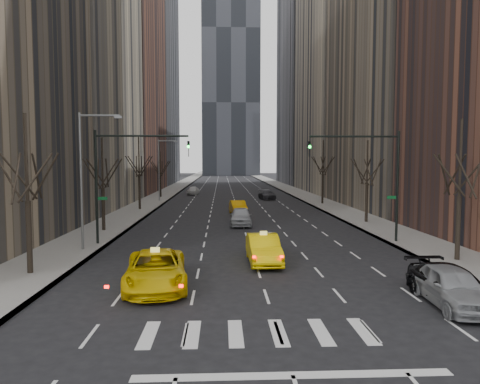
{
  "coord_description": "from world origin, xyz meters",
  "views": [
    {
      "loc": [
        -1.97,
        -18.45,
        5.97
      ],
      "look_at": [
        -0.49,
        15.83,
        3.5
      ],
      "focal_mm": 32.0,
      "sensor_mm": 36.0,
      "label": 1
    }
  ],
  "objects": [
    {
      "name": "bld_left_far",
      "position": [
        -21.5,
        66.0,
        22.0
      ],
      "size": [
        14.0,
        28.0,
        44.0
      ],
      "primitive_type": "cube",
      "color": "brown",
      "rests_on": "ground"
    },
    {
      "name": "far_taxi",
      "position": [
        -0.13,
        29.62,
        0.76
      ],
      "size": [
        2.1,
        4.78,
        1.53
      ],
      "primitive_type": "imported",
      "rotation": [
        0.0,
        0.0,
        0.11
      ],
      "color": "#DE9504",
      "rests_on": "ground"
    },
    {
      "name": "parked_suv_black",
      "position": [
        7.66,
        -1.29,
        0.76
      ],
      "size": [
        2.22,
        5.29,
        1.52
      ],
      "primitive_type": "imported",
      "rotation": [
        0.0,
        0.0,
        0.02
      ],
      "color": "black",
      "rests_on": "ground"
    },
    {
      "name": "tree_lw_b",
      "position": [
        -12.0,
        18.0,
        3.72
      ],
      "size": [
        3.36,
        3.5,
        7.82
      ],
      "color": "black",
      "rests_on": "ground"
    },
    {
      "name": "streetlight_far",
      "position": [
        -10.84,
        45.0,
        5.62
      ],
      "size": [
        2.83,
        0.22,
        9.0
      ],
      "color": "slate",
      "rests_on": "ground"
    },
    {
      "name": "far_car_white",
      "position": [
        -7.13,
        58.3,
        0.76
      ],
      "size": [
        2.26,
        4.62,
        1.52
      ],
      "primitive_type": "imported",
      "rotation": [
        0.0,
        0.0,
        -0.11
      ],
      "color": "silver",
      "rests_on": "ground"
    },
    {
      "name": "traffic_mast_right",
      "position": [
        9.11,
        12.0,
        5.49
      ],
      "size": [
        6.69,
        0.39,
        8.0
      ],
      "color": "black",
      "rests_on": "ground"
    },
    {
      "name": "tree_lw_a",
      "position": [
        -12.0,
        4.0,
        3.88
      ],
      "size": [
        3.36,
        3.5,
        8.28
      ],
      "color": "black",
      "rests_on": "ground"
    },
    {
      "name": "silver_sedan_ahead",
      "position": [
        -0.19,
        21.12,
        0.83
      ],
      "size": [
        2.15,
        4.96,
        1.67
      ],
      "primitive_type": "imported",
      "rotation": [
        0.0,
        0.0,
        -0.04
      ],
      "color": "#A5A8AD",
      "rests_on": "ground"
    },
    {
      "name": "parked_sedan_silver",
      "position": [
        7.5,
        -1.56,
        0.83
      ],
      "size": [
        2.25,
        4.99,
        1.66
      ],
      "primitive_type": "imported",
      "rotation": [
        0.0,
        0.0,
        -0.06
      ],
      "color": "gray",
      "rests_on": "ground"
    },
    {
      "name": "tree_lw_c",
      "position": [
        -12.0,
        34.0,
        4.04
      ],
      "size": [
        3.36,
        3.5,
        8.74
      ],
      "color": "black",
      "rests_on": "ground"
    },
    {
      "name": "taxi_sedan",
      "position": [
        0.48,
        6.3,
        0.83
      ],
      "size": [
        1.87,
        5.07,
        1.66
      ],
      "primitive_type": "imported",
      "rotation": [
        0.0,
        0.0,
        0.02
      ],
      "color": "yellow",
      "rests_on": "ground"
    },
    {
      "name": "traffic_mast_left",
      "position": [
        -9.11,
        12.0,
        5.49
      ],
      "size": [
        6.69,
        0.39,
        8.0
      ],
      "color": "black",
      "rests_on": "ground"
    },
    {
      "name": "tree_rw_c",
      "position": [
        12.0,
        40.0,
        4.04
      ],
      "size": [
        3.36,
        3.5,
        8.74
      ],
      "color": "black",
      "rests_on": "ground"
    },
    {
      "name": "bld_right_deep",
      "position": [
        21.5,
        95.0,
        29.0
      ],
      "size": [
        14.0,
        30.0,
        58.0
      ],
      "primitive_type": "cube",
      "color": "slate",
      "rests_on": "ground"
    },
    {
      "name": "tree_rw_a",
      "position": [
        12.0,
        6.0,
        3.88
      ],
      "size": [
        3.36,
        3.5,
        8.28
      ],
      "color": "black",
      "rests_on": "ground"
    },
    {
      "name": "tree_lw_d",
      "position": [
        -12.0,
        52.0,
        3.56
      ],
      "size": [
        3.36,
        3.5,
        7.36
      ],
      "color": "black",
      "rests_on": "ground"
    },
    {
      "name": "bld_right_far",
      "position": [
        21.5,
        64.0,
        25.0
      ],
      "size": [
        14.0,
        28.0,
        50.0
      ],
      "primitive_type": "cube",
      "color": "#BAAC8E",
      "rests_on": "ground"
    },
    {
      "name": "tower_far",
      "position": [
        2.0,
        170.0,
        60.0
      ],
      "size": [
        24.0,
        24.0,
        120.0
      ],
      "primitive_type": "cube",
      "color": "black",
      "rests_on": "ground"
    },
    {
      "name": "sidewalk_right",
      "position": [
        12.25,
        70.0,
        0.07
      ],
      "size": [
        4.5,
        320.0,
        0.15
      ],
      "primitive_type": "cube",
      "color": "slate",
      "rests_on": "ground"
    },
    {
      "name": "bld_left_deep",
      "position": [
        -21.5,
        96.0,
        30.0
      ],
      "size": [
        14.0,
        30.0,
        60.0
      ],
      "primitive_type": "cube",
      "color": "slate",
      "rests_on": "ground"
    },
    {
      "name": "tree_rw_b",
      "position": [
        12.0,
        22.0,
        3.72
      ],
      "size": [
        3.36,
        3.5,
        7.82
      ],
      "color": "black",
      "rests_on": "ground"
    },
    {
      "name": "streetlight_near",
      "position": [
        -10.84,
        10.0,
        5.62
      ],
      "size": [
        2.83,
        0.22,
        9.0
      ],
      "color": "slate",
      "rests_on": "ground"
    },
    {
      "name": "far_suv_grey",
      "position": [
        5.12,
        48.5,
        0.73
      ],
      "size": [
        2.63,
        5.25,
        1.46
      ],
      "primitive_type": "imported",
      "rotation": [
        0.0,
        0.0,
        0.12
      ],
      "color": "#2E2E33",
      "rests_on": "ground"
    },
    {
      "name": "ground",
      "position": [
        0.0,
        0.0,
        0.0
      ],
      "size": [
        400.0,
        400.0,
        0.0
      ],
      "primitive_type": "plane",
      "color": "black",
      "rests_on": "ground"
    },
    {
      "name": "taxi_suv",
      "position": [
        -5.09,
        1.6,
        0.84
      ],
      "size": [
        3.53,
        6.37,
        1.69
      ],
      "primitive_type": "imported",
      "rotation": [
        0.0,
        0.0,
        0.12
      ],
      "color": "#EAC504",
      "rests_on": "ground"
    },
    {
      "name": "sidewalk_left",
      "position": [
        -12.25,
        70.0,
        0.07
      ],
      "size": [
        4.5,
        320.0,
        0.15
      ],
      "primitive_type": "cube",
      "color": "slate",
      "rests_on": "ground"
    }
  ]
}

